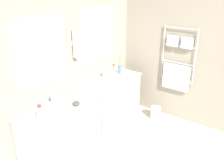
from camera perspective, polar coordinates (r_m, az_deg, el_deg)
wall_back at (r=3.49m, az=-12.71°, el=4.07°), size 5.06×0.16×2.60m
wall_right at (r=4.29m, az=16.42°, el=6.95°), size 0.13×4.11×2.60m
vanity_left at (r=3.51m, az=-11.08°, el=-12.09°), size 1.14×0.56×0.81m
vanity_right at (r=4.25m, az=0.15°, el=-5.08°), size 1.14×0.56×0.81m
faucet_left at (r=3.37m, az=-13.51°, el=-4.41°), size 0.17×0.11×0.17m
faucet_right at (r=4.13m, az=-1.59°, el=1.38°), size 0.17×0.11×0.17m
toiletry_bottle at (r=3.02m, az=-16.06°, el=-7.51°), size 0.07×0.07×0.22m
amenity_bowl at (r=3.33m, az=-8.21°, el=-5.32°), size 0.10×0.10×0.06m
flower_vase at (r=4.34m, az=1.80°, el=2.99°), size 0.06×0.06×0.30m
soap_dish at (r=3.87m, az=-0.85°, el=-1.12°), size 0.09×0.07×0.04m
waste_bin at (r=4.58m, az=9.87°, el=-7.35°), size 0.18×0.18×0.24m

